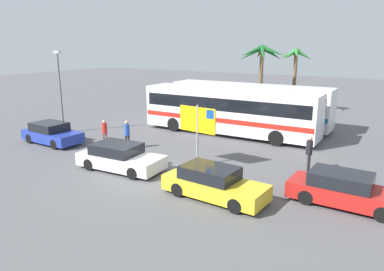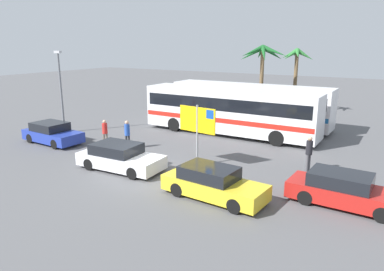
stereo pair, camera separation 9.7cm
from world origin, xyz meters
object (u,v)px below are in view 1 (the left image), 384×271
car_blue (52,133)px  pedestrian_near_sign (309,150)px  pedestrian_crossing_lot (105,131)px  pedestrian_by_bus (127,132)px  bus_rear_coach (249,103)px  car_yellow (213,183)px  bus_front_coach (229,109)px  car_red (345,190)px  car_white (120,157)px  ferry_sign (198,122)px

car_blue → pedestrian_near_sign: (15.37, 3.04, 0.44)m
pedestrian_crossing_lot → pedestrian_by_bus: bearing=63.8°
bus_rear_coach → car_yellow: 14.13m
car_yellow → bus_front_coach: bearing=116.4°
car_red → bus_rear_coach: bearing=129.4°
bus_front_coach → car_white: 9.61m
car_blue → pedestrian_near_sign: bearing=13.6°
car_yellow → car_white: size_ratio=1.00×
car_red → pedestrian_crossing_lot: (-14.15, 1.47, 0.34)m
pedestrian_by_bus → car_yellow: bearing=-128.2°
car_red → pedestrian_by_bus: (-12.53, 1.69, 0.40)m
ferry_sign → car_white: size_ratio=0.72×
bus_rear_coach → car_yellow: (4.00, -13.51, -1.15)m
pedestrian_by_bus → car_red: bearing=-110.4°
car_yellow → pedestrian_near_sign: (2.56, 5.29, 0.44)m
ferry_sign → pedestrian_by_bus: bearing=-178.7°
car_yellow → pedestrian_by_bus: bearing=158.9°
car_yellow → car_red: (4.76, 2.01, 0.00)m
bus_rear_coach → pedestrian_by_bus: bus_rear_coach is taller
pedestrian_near_sign → bus_front_coach: bearing=160.3°
car_red → pedestrian_by_bus: 12.65m
car_white → car_blue: bearing=165.0°
car_yellow → pedestrian_by_bus: (-7.78, 3.70, 0.40)m
car_blue → pedestrian_by_bus: size_ratio=2.35×
pedestrian_crossing_lot → bus_front_coach: bearing=107.4°
bus_rear_coach → car_red: (8.76, -11.50, -1.15)m
bus_front_coach → pedestrian_crossing_lot: 8.52m
bus_front_coach → car_white: size_ratio=2.76×
car_white → pedestrian_crossing_lot: pedestrian_crossing_lot is taller
bus_rear_coach → car_blue: (-8.81, -11.25, -1.15)m
bus_rear_coach → ferry_sign: ferry_sign is taller
pedestrian_crossing_lot → car_white: bearing=19.1°
ferry_sign → car_yellow: ferry_sign is taller
car_white → pedestrian_near_sign: (8.24, 4.60, 0.44)m
car_white → car_red: size_ratio=1.00×
car_blue → pedestrian_crossing_lot: bearing=22.1°
car_blue → car_yellow: (12.81, -2.25, -0.00)m
ferry_sign → pedestrian_near_sign: size_ratio=1.77×
ferry_sign → pedestrian_crossing_lot: ferry_sign is taller
ferry_sign → car_blue: bearing=-167.9°
ferry_sign → car_yellow: 4.45m
bus_front_coach → pedestrian_near_sign: (6.66, -4.81, -0.71)m
car_white → car_red: (10.44, 1.31, -0.00)m
car_red → pedestrian_by_bus: size_ratio=2.55×
car_blue → pedestrian_near_sign: 15.67m
bus_rear_coach → car_red: bus_rear_coach is taller
car_red → bus_front_coach: bearing=139.7°
car_white → pedestrian_by_bus: pedestrian_by_bus is taller
pedestrian_near_sign → car_red: bearing=-40.1°
ferry_sign → car_white: (-3.10, -2.51, -1.69)m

